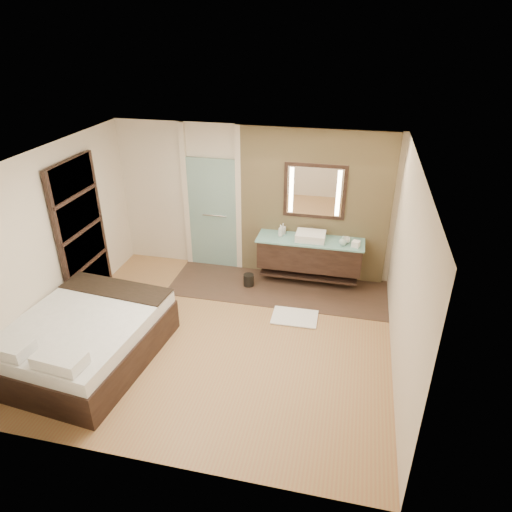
% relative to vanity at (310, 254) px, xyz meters
% --- Properties ---
extents(floor, '(5.00, 5.00, 0.00)m').
position_rel_vanity_xyz_m(floor, '(-1.10, -1.92, -0.58)').
color(floor, '#A46C45').
rests_on(floor, ground).
extents(tile_strip, '(3.80, 1.30, 0.01)m').
position_rel_vanity_xyz_m(tile_strip, '(-0.50, -0.32, -0.57)').
color(tile_strip, '#3E2D21').
rests_on(tile_strip, floor).
extents(stone_wall, '(2.60, 0.08, 2.70)m').
position_rel_vanity_xyz_m(stone_wall, '(0.00, 0.29, 0.77)').
color(stone_wall, tan).
rests_on(stone_wall, floor).
extents(vanity, '(1.85, 0.55, 0.88)m').
position_rel_vanity_xyz_m(vanity, '(0.00, 0.00, 0.00)').
color(vanity, black).
rests_on(vanity, stone_wall).
extents(mirror_unit, '(1.06, 0.04, 0.96)m').
position_rel_vanity_xyz_m(mirror_unit, '(0.00, 0.24, 1.07)').
color(mirror_unit, black).
rests_on(mirror_unit, stone_wall).
extents(frosted_door, '(1.10, 0.12, 2.70)m').
position_rel_vanity_xyz_m(frosted_door, '(-1.85, 0.28, 0.56)').
color(frosted_door, '#BEF0E5').
rests_on(frosted_door, floor).
extents(shoji_partition, '(0.06, 1.20, 2.40)m').
position_rel_vanity_xyz_m(shoji_partition, '(-3.53, -1.32, 0.63)').
color(shoji_partition, black).
rests_on(shoji_partition, floor).
extents(bed, '(1.93, 2.32, 0.83)m').
position_rel_vanity_xyz_m(bed, '(-2.75, -2.78, -0.24)').
color(bed, black).
rests_on(bed, floor).
extents(bath_mat, '(0.73, 0.51, 0.02)m').
position_rel_vanity_xyz_m(bath_mat, '(-0.07, -1.17, -0.56)').
color(bath_mat, white).
rests_on(bath_mat, floor).
extents(waste_bin, '(0.24, 0.24, 0.23)m').
position_rel_vanity_xyz_m(waste_bin, '(-1.02, -0.36, -0.47)').
color(waste_bin, black).
rests_on(waste_bin, floor).
extents(tissue_box, '(0.15, 0.15, 0.10)m').
position_rel_vanity_xyz_m(tissue_box, '(0.77, -0.13, 0.33)').
color(tissue_box, white).
rests_on(tissue_box, vanity).
extents(soap_bottle_a, '(0.11, 0.11, 0.21)m').
position_rel_vanity_xyz_m(soap_bottle_a, '(-0.53, 0.01, 0.39)').
color(soap_bottle_a, silver).
rests_on(soap_bottle_a, vanity).
extents(soap_bottle_b, '(0.09, 0.10, 0.19)m').
position_rel_vanity_xyz_m(soap_bottle_b, '(-0.51, 0.12, 0.38)').
color(soap_bottle_b, '#B2B2B2').
rests_on(soap_bottle_b, vanity).
extents(soap_bottle_c, '(0.16, 0.16, 0.17)m').
position_rel_vanity_xyz_m(soap_bottle_c, '(0.55, -0.12, 0.37)').
color(soap_bottle_c, '#A1CAC2').
rests_on(soap_bottle_c, vanity).
extents(cup, '(0.16, 0.16, 0.10)m').
position_rel_vanity_xyz_m(cup, '(0.61, -0.02, 0.34)').
color(cup, silver).
rests_on(cup, vanity).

